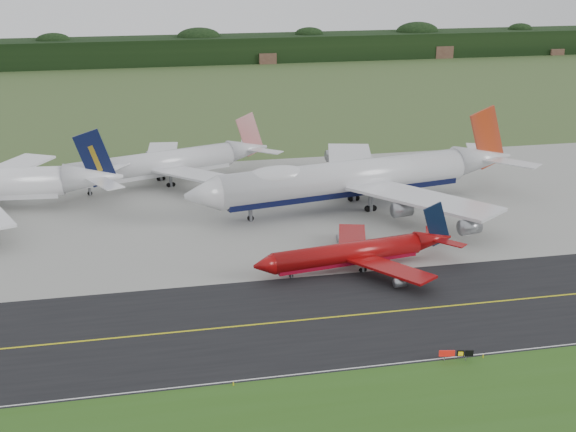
{
  "coord_description": "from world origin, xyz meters",
  "views": [
    {
      "loc": [
        -39.69,
        -110.36,
        53.89
      ],
      "look_at": [
        -11.35,
        22.0,
        7.7
      ],
      "focal_mm": 50.0,
      "sensor_mm": 36.0,
      "label": 1
    }
  ],
  "objects_px": {
    "jet_red_737": "(358,252)",
    "taxiway_sign": "(456,353)",
    "jet_ba_747": "(356,177)",
    "jet_star_tail": "(164,164)"
  },
  "relations": [
    {
      "from": "jet_red_737",
      "to": "taxiway_sign",
      "type": "xyz_separation_m",
      "value": [
        3.51,
        -34.6,
        -1.73
      ]
    },
    {
      "from": "jet_star_tail",
      "to": "taxiway_sign",
      "type": "relative_size",
      "value": 11.72
    },
    {
      "from": "jet_red_737",
      "to": "jet_star_tail",
      "type": "distance_m",
      "value": 66.09
    },
    {
      "from": "taxiway_sign",
      "to": "jet_ba_747",
      "type": "bearing_deg",
      "value": 85.02
    },
    {
      "from": "jet_star_tail",
      "to": "taxiway_sign",
      "type": "height_order",
      "value": "jet_star_tail"
    },
    {
      "from": "jet_star_tail",
      "to": "taxiway_sign",
      "type": "xyz_separation_m",
      "value": [
        33.01,
        -93.71,
        -3.79
      ]
    },
    {
      "from": "jet_red_737",
      "to": "jet_star_tail",
      "type": "xyz_separation_m",
      "value": [
        -29.5,
        59.11,
        2.06
      ]
    },
    {
      "from": "jet_red_737",
      "to": "jet_ba_747",
      "type": "bearing_deg",
      "value": 74.04
    },
    {
      "from": "jet_ba_747",
      "to": "jet_star_tail",
      "type": "height_order",
      "value": "jet_ba_747"
    },
    {
      "from": "jet_ba_747",
      "to": "taxiway_sign",
      "type": "xyz_separation_m",
      "value": [
        -5.88,
        -67.42,
        -5.56
      ]
    }
  ]
}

